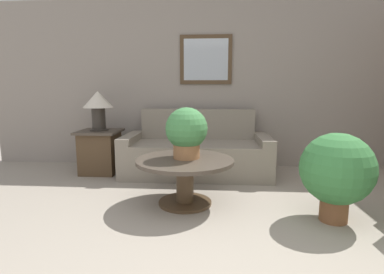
{
  "coord_description": "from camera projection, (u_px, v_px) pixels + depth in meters",
  "views": [
    {
      "loc": [
        -0.15,
        -1.4,
        1.21
      ],
      "look_at": [
        -0.41,
        2.32,
        0.62
      ],
      "focal_mm": 28.0,
      "sensor_mm": 36.0,
      "label": 1
    }
  ],
  "objects": [
    {
      "name": "couch_main",
      "position": [
        196.0,
        154.0,
        4.33
      ],
      "size": [
        2.08,
        0.91,
        0.92
      ],
      "color": "gray",
      "rests_on": "ground_plane"
    },
    {
      "name": "wall_back",
      "position": [
        223.0,
        84.0,
        4.7
      ],
      "size": [
        7.53,
        0.09,
        2.6
      ],
      "color": "gray",
      "rests_on": "ground_plane"
    },
    {
      "name": "table_lamp",
      "position": [
        98.0,
        104.0,
        4.29
      ],
      "size": [
        0.42,
        0.42,
        0.57
      ],
      "color": "#2D2823",
      "rests_on": "side_table"
    },
    {
      "name": "side_table",
      "position": [
        100.0,
        151.0,
        4.4
      ],
      "size": [
        0.59,
        0.59,
        0.63
      ],
      "color": "#4C3823",
      "rests_on": "ground_plane"
    },
    {
      "name": "potted_plant_floor",
      "position": [
        337.0,
        171.0,
        2.73
      ],
      "size": [
        0.66,
        0.66,
        0.83
      ],
      "color": "brown",
      "rests_on": "ground_plane"
    },
    {
      "name": "coffee_table",
      "position": [
        185.0,
        171.0,
        3.17
      ],
      "size": [
        1.03,
        1.03,
        0.5
      ],
      "color": "#4C3823",
      "rests_on": "ground_plane"
    },
    {
      "name": "potted_plant_on_table",
      "position": [
        186.0,
        131.0,
        3.14
      ],
      "size": [
        0.44,
        0.44,
        0.54
      ],
      "color": "#9E6B42",
      "rests_on": "coffee_table"
    }
  ]
}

